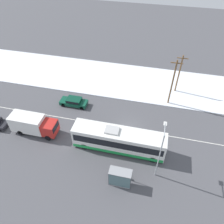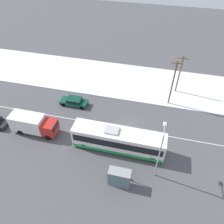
{
  "view_description": "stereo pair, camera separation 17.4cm",
  "coord_description": "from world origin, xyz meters",
  "views": [
    {
      "loc": [
        2.85,
        -22.17,
        24.17
      ],
      "look_at": [
        -2.76,
        1.63,
        1.4
      ],
      "focal_mm": 35.0,
      "sensor_mm": 36.0,
      "label": 1
    },
    {
      "loc": [
        3.02,
        -22.13,
        24.17
      ],
      "look_at": [
        -2.76,
        1.63,
        1.4
      ],
      "focal_mm": 35.0,
      "sensor_mm": 36.0,
      "label": 2
    }
  ],
  "objects": [
    {
      "name": "box_truck",
      "position": [
        -13.16,
        -3.66,
        1.63
      ],
      "size": [
        6.72,
        2.3,
        2.94
      ],
      "color": "silver",
      "rests_on": "ground_plane"
    },
    {
      "name": "streetlamp",
      "position": [
        4.69,
        -6.41,
        4.65
      ],
      "size": [
        0.36,
        2.19,
        7.45
      ],
      "color": "#9EA3A8",
      "rests_on": "ground_plane"
    },
    {
      "name": "bus_shelter",
      "position": [
        0.7,
        -9.12,
        1.67
      ],
      "size": [
        2.63,
        1.2,
        2.4
      ],
      "color": "gray",
      "rests_on": "ground_plane"
    },
    {
      "name": "sedan_car",
      "position": [
        -9.69,
        3.36,
        0.75
      ],
      "size": [
        4.52,
        1.8,
        1.36
      ],
      "rotation": [
        0.0,
        0.0,
        3.14
      ],
      "color": "#0F4733",
      "rests_on": "ground_plane"
    },
    {
      "name": "city_bus",
      "position": [
        -0.56,
        -3.83,
        1.73
      ],
      "size": [
        12.3,
        2.57,
        3.55
      ],
      "color": "white",
      "rests_on": "ground_plane"
    },
    {
      "name": "utility_pole_snowlot",
      "position": [
        6.69,
        11.15,
        3.74
      ],
      "size": [
        1.8,
        0.24,
        7.12
      ],
      "color": "brown",
      "rests_on": "ground_plane"
    },
    {
      "name": "pedestrian_at_stop",
      "position": [
        0.37,
        -7.94,
        1.09
      ],
      "size": [
        0.64,
        0.28,
        1.77
      ],
      "color": "#23232D",
      "rests_on": "ground_plane"
    },
    {
      "name": "ground_plane",
      "position": [
        0.0,
        0.0,
        0.0
      ],
      "size": [
        120.0,
        120.0,
        0.0
      ],
      "primitive_type": "plane",
      "color": "#4C4C51"
    },
    {
      "name": "lane_marking_center",
      "position": [
        0.0,
        0.0,
        0.0
      ],
      "size": [
        60.0,
        0.12,
        0.0
      ],
      "color": "silver",
      "rests_on": "ground_plane"
    },
    {
      "name": "utility_pole_roadside",
      "position": [
        5.62,
        7.45,
        4.29
      ],
      "size": [
        1.8,
        0.24,
        8.21
      ],
      "color": "brown",
      "rests_on": "ground_plane"
    },
    {
      "name": "snow_lot",
      "position": [
        0.0,
        12.27,
        0.06
      ],
      "size": [
        80.0,
        11.51,
        0.12
      ],
      "color": "silver",
      "rests_on": "ground_plane"
    }
  ]
}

